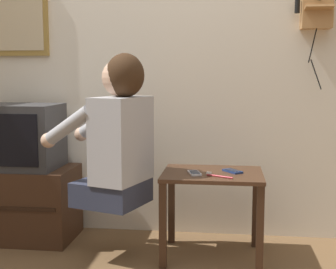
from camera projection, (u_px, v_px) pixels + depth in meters
wall_back at (170, 45)px, 3.10m from camera, size 6.80×0.05×2.55m
side_table at (212, 189)px, 2.74m from camera, size 0.58×0.46×0.51m
person at (117, 134)px, 2.65m from camera, size 0.63×0.53×0.87m
tv_stand at (19, 203)px, 3.08m from camera, size 0.73×0.43×0.47m
television at (16, 136)px, 3.02m from camera, size 0.55×0.39×0.41m
wall_phone_antique at (317, 2)px, 2.87m from camera, size 0.23×0.18×0.73m
framed_picture at (19, 18)px, 3.17m from camera, size 0.41×0.03×0.50m
cell_phone_held at (194, 173)px, 2.68m from camera, size 0.09×0.14×0.01m
cell_phone_spare at (233, 171)px, 2.73m from camera, size 0.12×0.13×0.01m
toothbrush at (218, 176)px, 2.60m from camera, size 0.15×0.08×0.02m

